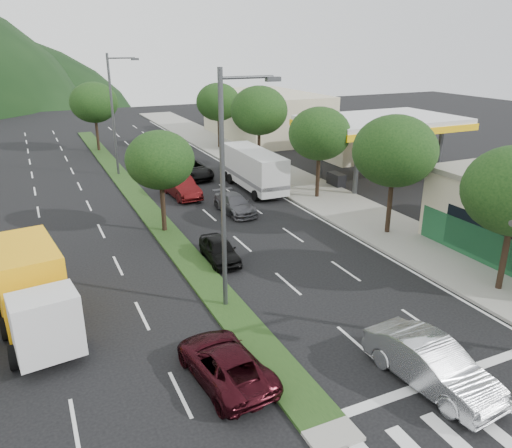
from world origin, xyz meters
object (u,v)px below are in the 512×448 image
car_queue_c (181,187)px  tree_med_near (160,160)px  tree_r_e (218,102)px  streetlight_near (227,182)px  streetlight_mid (115,109)px  tree_r_c (320,134)px  sedan_silver (431,364)px  motorhome (254,169)px  tree_med_far (94,102)px  box_truck (32,293)px  suv_maroon (225,363)px  car_queue_e (161,159)px  car_queue_b (235,204)px  car_queue_a (220,250)px  tree_r_d (259,111)px  car_queue_d (192,169)px  tree_r_b (395,151)px

car_queue_c → tree_med_near: bearing=-118.8°
tree_r_e → streetlight_near: 34.11m
streetlight_mid → tree_r_c: bearing=-47.8°
tree_r_e → tree_med_near: size_ratio=1.11×
sedan_silver → motorhome: bearing=73.5°
tree_med_far → motorhome: 21.98m
box_truck → suv_maroon: bearing=124.8°
tree_med_far → streetlight_mid: streetlight_mid is taller
sedan_silver → car_queue_e: bearing=84.4°
suv_maroon → car_queue_b: size_ratio=1.08×
streetlight_near → box_truck: bearing=167.9°
streetlight_near → box_truck: size_ratio=1.45×
streetlight_mid → box_truck: size_ratio=1.45×
car_queue_c → car_queue_a: bearing=-101.1°
tree_med_far → box_truck: (-7.53, -34.34, -3.46)m
streetlight_near → suv_maroon: streetlight_near is taller
tree_med_far → streetlight_near: bearing=-89.7°
tree_med_near → car_queue_b: size_ratio=1.42×
tree_med_near → car_queue_e: tree_med_near is taller
tree_r_c → tree_med_far: tree_med_far is taller
car_queue_b → tree_r_d: bearing=54.5°
tree_r_c → streetlight_near: (-11.79, -12.00, 0.84)m
tree_r_c → streetlight_mid: streetlight_mid is taller
streetlight_near → sedan_silver: 10.02m
tree_r_d → tree_med_near: size_ratio=1.19×
tree_r_c → tree_r_d: 10.01m
car_queue_e → car_queue_a: bearing=-93.5°
streetlight_mid → car_queue_b: streetlight_mid is taller
suv_maroon → car_queue_d: size_ratio=0.88×
car_queue_d → car_queue_e: (-1.36, 5.00, -0.04)m
tree_med_near → sedan_silver: bearing=-76.5°
streetlight_mid → sedan_silver: streetlight_mid is taller
car_queue_b → sedan_silver: bearing=-95.7°
car_queue_d → sedan_silver: bearing=-97.8°
tree_r_e → tree_med_far: bearing=161.6°
tree_r_c → suv_maroon: 22.03m
tree_med_far → sedan_silver: size_ratio=1.42×
suv_maroon → car_queue_d: (7.36, 26.14, 0.08)m
tree_med_near → tree_med_far: 26.01m
tree_med_far → car_queue_e: size_ratio=1.74×
tree_r_c → tree_r_d: tree_r_d is taller
tree_r_d → car_queue_e: size_ratio=1.80×
tree_med_far → suv_maroon: 40.90m
tree_r_b → car_queue_c: 15.96m
streetlight_near → suv_maroon: 7.08m
car_queue_a → tree_r_e: bearing=72.1°
motorhome → box_truck: bearing=-137.0°
sedan_silver → car_queue_c: size_ratio=1.05×
tree_med_near → car_queue_e: bearing=75.9°
car_queue_d → box_truck: 23.76m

